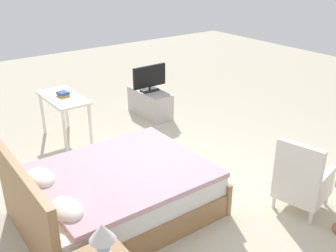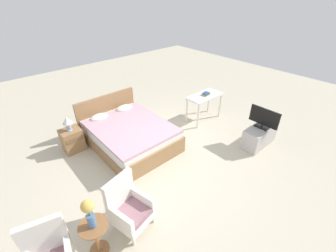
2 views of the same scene
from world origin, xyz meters
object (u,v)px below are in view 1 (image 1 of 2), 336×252
object	(u,v)px
armchair_by_window_right	(301,182)
vanity_desk	(64,103)
table_lamp	(102,236)
tv_stand	(150,103)
bed	(114,194)
book_stack	(63,94)
tv_flatscreen	(149,78)

from	to	relation	value
armchair_by_window_right	vanity_desk	distance (m)	3.76
vanity_desk	table_lamp	bearing A→B (deg)	162.32
armchair_by_window_right	tv_stand	bearing A→B (deg)	-3.92
bed	vanity_desk	world-z (taller)	bed
bed	book_stack	distance (m)	2.38
bed	armchair_by_window_right	world-z (taller)	bed
armchair_by_window_right	tv_flatscreen	world-z (taller)	tv_flatscreen
armchair_by_window_right	tv_flatscreen	xyz separation A→B (m)	(3.53, -0.24, 0.35)
tv_stand	tv_flatscreen	distance (m)	0.49
table_lamp	tv_flatscreen	world-z (taller)	tv_flatscreen
book_stack	tv_stand	bearing A→B (deg)	-88.32
table_lamp	vanity_desk	xyz separation A→B (m)	(3.36, -1.07, -0.12)
armchair_by_window_right	tv_stand	xyz separation A→B (m)	(3.53, -0.24, -0.13)
vanity_desk	tv_stand	bearing A→B (deg)	-87.50
tv_stand	vanity_desk	world-z (taller)	vanity_desk
bed	book_stack	bearing A→B (deg)	-9.97
table_lamp	book_stack	world-z (taller)	table_lamp
tv_stand	book_stack	bearing A→B (deg)	91.68
tv_stand	vanity_desk	xyz separation A→B (m)	(-0.07, 1.70, 0.40)
bed	vanity_desk	size ratio (longest dim) A/B	2.04
tv_flatscreen	table_lamp	bearing A→B (deg)	141.16
table_lamp	tv_flatscreen	bearing A→B (deg)	-38.84
tv_stand	bed	bearing A→B (deg)	138.32
bed	table_lamp	bearing A→B (deg)	148.02
tv_flatscreen	bed	bearing A→B (deg)	138.35
table_lamp	vanity_desk	world-z (taller)	table_lamp
table_lamp	tv_stand	size ratio (longest dim) A/B	0.34
armchair_by_window_right	vanity_desk	xyz separation A→B (m)	(3.46, 1.45, 0.26)
armchair_by_window_right	book_stack	distance (m)	3.79
book_stack	table_lamp	bearing A→B (deg)	162.22
armchair_by_window_right	book_stack	world-z (taller)	armchair_by_window_right
bed	armchair_by_window_right	size ratio (longest dim) A/B	2.31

